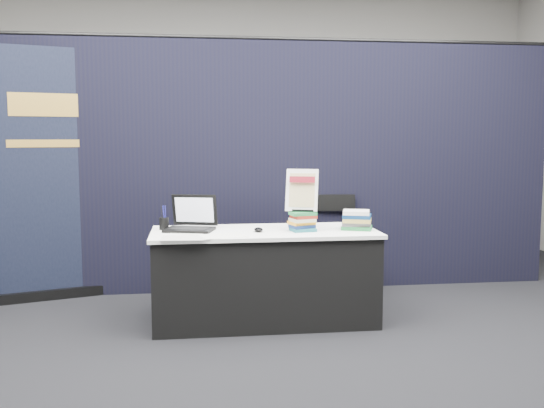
{
  "coord_description": "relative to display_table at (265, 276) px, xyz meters",
  "views": [
    {
      "loc": [
        -0.56,
        -4.22,
        1.5
      ],
      "look_at": [
        0.06,
        0.55,
        0.96
      ],
      "focal_mm": 40.0,
      "sensor_mm": 36.0,
      "label": 1
    }
  ],
  "objects": [
    {
      "name": "info_sign",
      "position": [
        0.3,
        -0.04,
        0.69
      ],
      "size": [
        0.27,
        0.17,
        0.35
      ],
      "rotation": [
        0.0,
        0.0,
        -0.31
      ],
      "color": "black",
      "rests_on": "book_stack_tall"
    },
    {
      "name": "book_stack_tall",
      "position": [
        0.3,
        -0.07,
        0.45
      ],
      "size": [
        0.22,
        0.19,
        0.15
      ],
      "rotation": [
        0.0,
        0.0,
        0.28
      ],
      "color": "#1B6069",
      "rests_on": "display_table"
    },
    {
      "name": "brochure_left",
      "position": [
        -0.64,
        -0.29,
        0.38
      ],
      "size": [
        0.34,
        0.25,
        0.0
      ],
      "primitive_type": "cube",
      "rotation": [
        0.0,
        0.0,
        -0.07
      ],
      "color": "silver",
      "rests_on": "display_table"
    },
    {
      "name": "laptop",
      "position": [
        -0.6,
        0.09,
        0.44
      ],
      "size": [
        0.43,
        0.39,
        0.28
      ],
      "rotation": [
        0.0,
        0.0,
        -0.28
      ],
      "color": "black",
      "rests_on": "display_table"
    },
    {
      "name": "display_table",
      "position": [
        0.0,
        0.0,
        0.0
      ],
      "size": [
        1.8,
        0.75,
        0.75
      ],
      "color": "black",
      "rests_on": "floor"
    },
    {
      "name": "pen_cup",
      "position": [
        -0.8,
        0.14,
        0.42
      ],
      "size": [
        0.1,
        0.1,
        0.1
      ],
      "primitive_type": "cylinder",
      "rotation": [
        0.0,
        0.0,
        -0.39
      ],
      "color": "black",
      "rests_on": "display_table"
    },
    {
      "name": "wall_back",
      "position": [
        0.0,
        3.45,
        1.37
      ],
      "size": [
        8.0,
        0.02,
        3.5
      ],
      "primitive_type": "cube",
      "color": "#AFACA5",
      "rests_on": "floor"
    },
    {
      "name": "book_stack_short",
      "position": [
        0.73,
        -0.06,
        0.45
      ],
      "size": [
        0.26,
        0.23,
        0.16
      ],
      "rotation": [
        0.0,
        0.0,
        -0.33
      ],
      "color": "#1E733A",
      "rests_on": "display_table"
    },
    {
      "name": "brochure_right",
      "position": [
        -0.35,
        -0.23,
        0.38
      ],
      "size": [
        0.37,
        0.31,
        0.0
      ],
      "primitive_type": "cube",
      "rotation": [
        0.0,
        0.0,
        0.26
      ],
      "color": "white",
      "rests_on": "display_table"
    },
    {
      "name": "stacking_chair",
      "position": [
        0.8,
        0.82,
        0.14
      ],
      "size": [
        0.46,
        0.46,
        0.93
      ],
      "rotation": [
        0.0,
        0.0,
        -0.08
      ],
      "color": "black",
      "rests_on": "floor"
    },
    {
      "name": "pullup_banner",
      "position": [
        -1.86,
        0.95,
        0.64
      ],
      "size": [
        0.96,
        0.38,
        2.3
      ],
      "rotation": [
        0.0,
        0.0,
        0.3
      ],
      "color": "black",
      "rests_on": "floor"
    },
    {
      "name": "mouse",
      "position": [
        -0.06,
        -0.07,
        0.39
      ],
      "size": [
        0.07,
        0.11,
        0.03
      ],
      "primitive_type": "ellipsoid",
      "rotation": [
        0.0,
        0.0,
        0.04
      ],
      "color": "black",
      "rests_on": "display_table"
    },
    {
      "name": "floor",
      "position": [
        0.0,
        -0.55,
        -0.38
      ],
      "size": [
        8.0,
        8.0,
        0.0
      ],
      "primitive_type": "plane",
      "color": "black",
      "rests_on": "ground"
    },
    {
      "name": "drape_partition",
      "position": [
        0.0,
        1.05,
        0.82
      ],
      "size": [
        6.0,
        0.08,
        2.4
      ],
      "primitive_type": "cube",
      "color": "black",
      "rests_on": "floor"
    },
    {
      "name": "brochure_mid",
      "position": [
        -0.59,
        -0.05,
        0.38
      ],
      "size": [
        0.31,
        0.29,
        0.0
      ],
      "primitive_type": "cube",
      "rotation": [
        0.0,
        0.0,
        -0.58
      ],
      "color": "silver",
      "rests_on": "display_table"
    }
  ]
}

